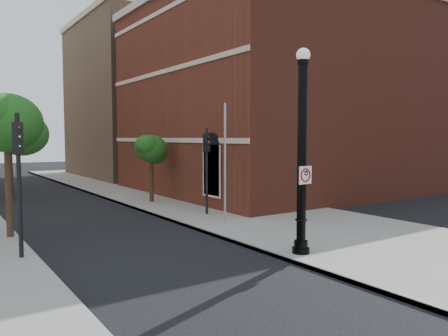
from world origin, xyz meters
TOP-DOWN VIEW (x-y plane):
  - ground at (0.00, 0.00)m, footprint 120.00×120.00m
  - sidewalk_right at (6.00, 10.00)m, footprint 8.00×60.00m
  - curb_edge at (2.05, 10.00)m, footprint 0.10×60.00m
  - brick_wall_building at (16.00, 14.00)m, footprint 22.30×16.30m
  - bg_building_tan_b at (16.00, 30.00)m, footprint 22.00×14.00m
  - lamppost at (2.73, 0.47)m, footprint 0.53×0.53m
  - no_parking_sign at (2.72, 0.31)m, footprint 0.54×0.08m
  - traffic_signal_left at (-4.43, 4.75)m, footprint 0.33×0.38m
  - traffic_signal_right at (4.00, 7.93)m, footprint 0.31×0.36m
  - utility_pole at (3.51, 5.74)m, footprint 0.10×0.10m
  - street_tree_a at (-4.25, 7.96)m, footprint 2.89×2.61m
  - street_tree_b at (-2.38, 20.57)m, footprint 2.72×2.46m
  - street_tree_c at (3.58, 13.04)m, footprint 2.11×1.91m

SIDE VIEW (x-z plane):
  - ground at x=0.00m, z-range 0.00..0.00m
  - sidewalk_right at x=6.00m, z-range 0.00..0.12m
  - curb_edge at x=2.05m, z-range 0.00..0.14m
  - utility_pole at x=3.51m, z-range 0.00..5.06m
  - no_parking_sign at x=2.72m, z-range 2.26..2.80m
  - traffic_signal_right at x=4.00m, z-range 0.71..4.79m
  - lamppost at x=2.73m, z-range -0.24..6.06m
  - traffic_signal_left at x=-4.43m, z-range 0.76..5.12m
  - street_tree_c at x=3.58m, z-range 1.08..4.88m
  - street_tree_b at x=-2.38m, z-range 1.41..6.31m
  - street_tree_a at x=-4.25m, z-range 1.50..6.71m
  - brick_wall_building at x=16.00m, z-range 0.01..12.51m
  - bg_building_tan_b at x=16.00m, z-range 0.00..14.00m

